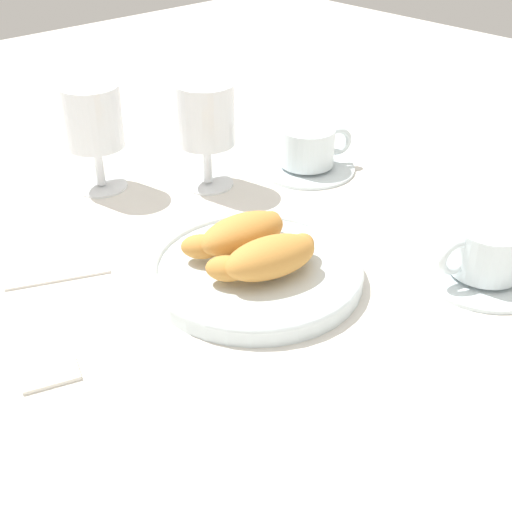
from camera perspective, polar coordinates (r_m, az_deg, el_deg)
The scene contains 10 objects.
ground_plane at distance 0.73m, azimuth -0.39°, elevation -1.40°, with size 2.20×2.20×0.00m, color silver.
pastry_plate at distance 0.71m, azimuth 0.00°, elevation -1.24°, with size 0.23×0.23×0.02m.
croissant_large at distance 0.68m, azimuth 1.12°, elevation -0.12°, with size 0.13×0.09×0.04m.
croissant_small at distance 0.72m, azimuth -1.32°, elevation 1.85°, with size 0.14×0.08×0.04m.
coffee_cup_near at distance 0.96m, azimuth 4.42°, elevation 8.76°, with size 0.14×0.14×0.06m.
coffee_cup_far at distance 0.75m, azimuth 18.84°, elevation -0.04°, with size 0.14×0.14×0.06m.
juice_glass_left at distance 0.90m, azimuth -13.60°, elevation 11.03°, with size 0.08×0.08×0.14m.
juice_glass_right at distance 0.88m, azimuth -4.29°, elevation 11.62°, with size 0.08×0.08×0.14m.
sugar_packet at distance 0.62m, azimuth -16.88°, elevation -9.59°, with size 0.05×0.03×0.01m, color white.
folded_napkin at distance 0.79m, azimuth -16.68°, elevation 0.17°, with size 0.11×0.11×0.01m, color silver.
Camera 1 is at (-0.41, -0.45, 0.41)m, focal length 47.32 mm.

